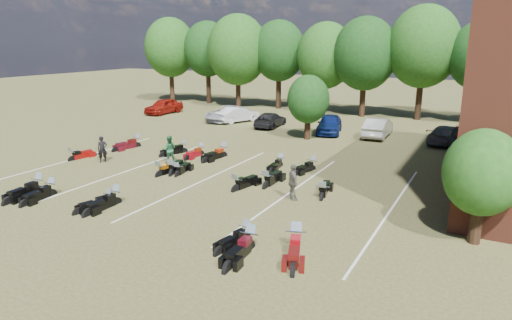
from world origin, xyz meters
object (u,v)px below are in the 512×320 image
Objects in this scene: motorcycle_7 at (73,160)px; motorcycle_0 at (39,193)px; car_4 at (329,124)px; car_0 at (164,106)px; person_green at (169,149)px; motorcycle_14 at (137,147)px; motorcycle_3 at (116,204)px; person_black at (102,149)px; person_grey at (293,182)px.

motorcycle_0 is at bearing 132.92° from motorcycle_7.
car_4 is 22.72m from motorcycle_0.
person_green reaches higher than car_0.
motorcycle_3 is at bearing -42.24° from motorcycle_14.
car_0 reaches higher than motorcycle_3.
person_black is 0.66× the size of motorcycle_0.
motorcycle_0 is at bearing 72.89° from person_grey.
motorcycle_14 is at bearing 30.38° from person_grey.
motorcycle_14 is at bearing -146.78° from car_4.
car_0 is at bearing 124.42° from motorcycle_3.
motorcycle_14 is (8.17, -13.17, -0.78)m from car_0.
car_4 is at bearing 56.85° from motorcycle_14.
person_black reaches higher than motorcycle_0.
motorcycle_0 is at bearing -64.92° from motorcycle_14.
person_grey reaches higher than person_black.
car_4 is at bearing 81.24° from motorcycle_3.
person_grey reaches higher than motorcycle_7.
car_4 is 19.79m from motorcycle_7.
motorcycle_0 reaches higher than motorcycle_14.
motorcycle_0 is 10.43m from motorcycle_14.
person_grey is at bearing -35.67° from car_0.
motorcycle_14 is (-1.09, 4.22, -0.82)m from person_black.
person_green is at bearing -21.82° from person_black.
person_black is 6.13m from motorcycle_0.
car_0 is at bearing 108.55° from motorcycle_0.
person_green reaches higher than person_black.
motorcycle_14 is (-7.34, 9.52, 0.00)m from motorcycle_3.
motorcycle_7 is at bearing 150.23° from person_black.
person_green is (13.07, -15.61, 0.09)m from car_0.
motorcycle_7 is (-11.53, -16.07, -0.78)m from car_4.
motorcycle_14 is (-14.41, 5.13, -0.90)m from person_grey.
car_0 is at bearing 71.18° from person_black.
motorcycle_3 is at bearing 0.41° from motorcycle_0.
car_0 is 19.70m from person_black.
car_4 is 2.54× the size of person_grey.
car_4 is at bearing 11.61° from person_black.
person_grey is at bearing 31.93° from motorcycle_3.
motorcycle_3 is 9.53m from motorcycle_7.
person_grey is at bearing -90.29° from car_4.
car_0 is at bearing 160.54° from car_4.
motorcycle_3 is (2.44, -7.08, -0.87)m from person_green.
motorcycle_14 is at bearing 98.47° from motorcycle_0.
motorcycle_3 is (-3.22, -20.74, -0.78)m from car_4.
person_green is 8.01m from motorcycle_0.
motorcycle_14 reaches higher than motorcycle_7.
person_black is (9.25, -17.39, 0.04)m from car_0.
motorcycle_0 is (-2.21, -7.65, -0.87)m from person_green.
motorcycle_3 is 12.02m from motorcycle_14.
motorcycle_7 is at bearing 118.45° from motorcycle_0.
car_0 is 1.83× the size of motorcycle_0.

